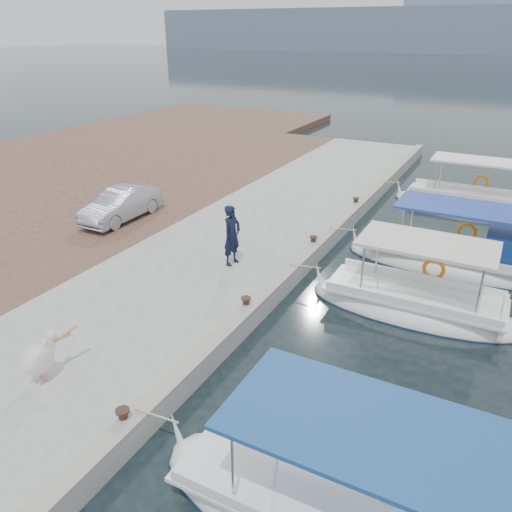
% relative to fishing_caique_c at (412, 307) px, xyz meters
% --- Properties ---
extents(ground, '(400.00, 400.00, 0.00)m').
position_rel_fishing_caique_c_xyz_m(ground, '(-3.65, -4.34, -0.13)').
color(ground, black).
rests_on(ground, ground).
extents(concrete_quay, '(6.00, 40.00, 0.50)m').
position_rel_fishing_caique_c_xyz_m(concrete_quay, '(-6.65, 0.66, 0.12)').
color(concrete_quay, '#999994').
rests_on(concrete_quay, ground).
extents(quay_curb, '(0.44, 40.00, 0.12)m').
position_rel_fishing_caique_c_xyz_m(quay_curb, '(-3.87, 0.66, 0.43)').
color(quay_curb, gray).
rests_on(quay_curb, concrete_quay).
extents(cobblestone_strip, '(4.00, 40.00, 0.50)m').
position_rel_fishing_caique_c_xyz_m(cobblestone_strip, '(-11.65, 0.66, 0.12)').
color(cobblestone_strip, '#51362B').
rests_on(cobblestone_strip, ground).
extents(fishing_caique_c, '(6.13, 2.19, 2.83)m').
position_rel_fishing_caique_c_xyz_m(fishing_caique_c, '(0.00, 0.00, 0.00)').
color(fishing_caique_c, white).
rests_on(fishing_caique_c, ground).
extents(fishing_caique_d, '(7.14, 2.24, 2.83)m').
position_rel_fishing_caique_c_xyz_m(fishing_caique_d, '(0.61, 3.63, 0.07)').
color(fishing_caique_d, white).
rests_on(fishing_caique_d, ground).
extents(fishing_caique_e, '(6.78, 2.02, 2.83)m').
position_rel_fishing_caique_c_xyz_m(fishing_caique_e, '(0.33, 10.73, -0.00)').
color(fishing_caique_e, white).
rests_on(fishing_caique_e, ground).
extents(mooring_bollards, '(0.28, 20.28, 0.33)m').
position_rel_fishing_caique_c_xyz_m(mooring_bollards, '(-4.00, -2.84, 0.57)').
color(mooring_bollards, black).
rests_on(mooring_bollards, concrete_quay).
extents(pelican, '(0.64, 1.38, 1.07)m').
position_rel_fishing_caique_c_xyz_m(pelican, '(-6.48, -7.61, 0.92)').
color(pelican, tan).
rests_on(pelican, concrete_quay).
extents(fisherman, '(0.57, 0.78, 2.00)m').
position_rel_fishing_caique_c_xyz_m(fisherman, '(-5.77, -0.53, 1.37)').
color(fisherman, black).
rests_on(fisherman, concrete_quay).
extents(parked_car, '(1.33, 3.78, 1.24)m').
position_rel_fishing_caique_c_xyz_m(parked_car, '(-11.83, 1.03, 1.00)').
color(parked_car, '#A7ACBF').
rests_on(parked_car, cobblestone_strip).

